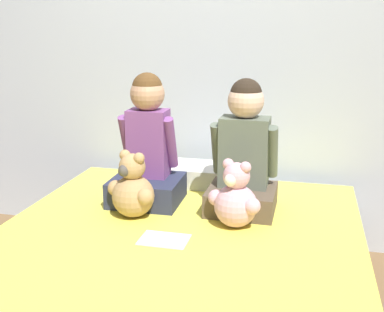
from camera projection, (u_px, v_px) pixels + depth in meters
name	position (u px, v px, depth m)	size (l,w,h in m)	color
wall_behind_bed	(220.00, 43.00, 2.90)	(8.00, 0.06, 2.50)	silver
bed	(168.00, 295.00, 2.08)	(1.66, 2.03, 0.45)	brown
child_on_left	(148.00, 150.00, 2.49)	(0.36, 0.33, 0.67)	#282D47
child_on_right	(244.00, 155.00, 2.38)	(0.34, 0.33, 0.66)	brown
teddy_bear_held_by_left_child	(133.00, 189.00, 2.31)	(0.26, 0.21, 0.33)	tan
teddy_bear_held_by_right_child	(236.00, 199.00, 2.20)	(0.25, 0.20, 0.32)	#DBA3B2
pillow_at_headboard	(209.00, 175.00, 2.80)	(0.53, 0.27, 0.11)	silver
sign_card	(164.00, 240.00, 2.08)	(0.21, 0.15, 0.00)	white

